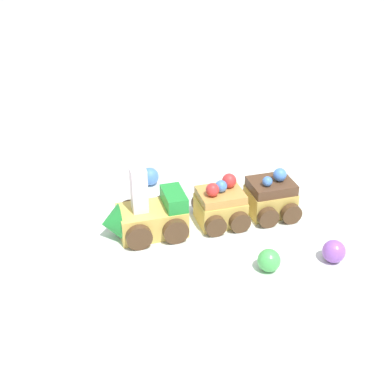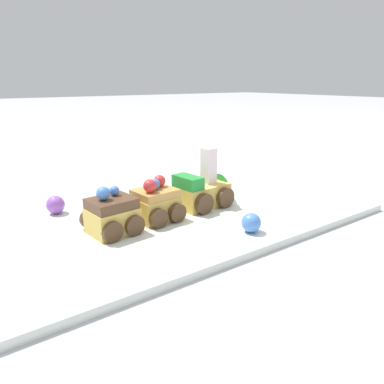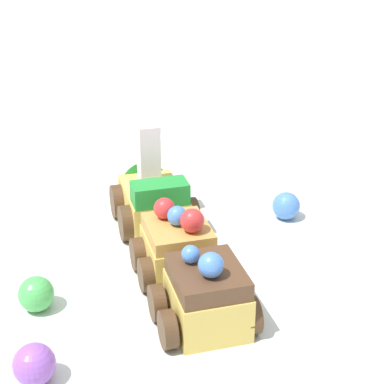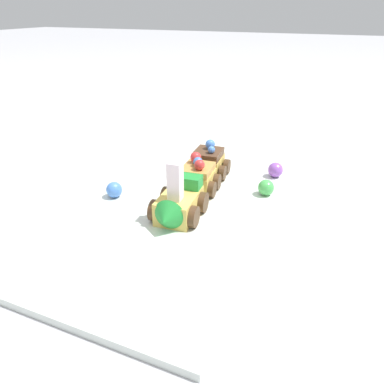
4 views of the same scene
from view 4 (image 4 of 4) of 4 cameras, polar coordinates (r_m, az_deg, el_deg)
ground_plane at (r=0.72m, az=-0.94°, el=-1.49°), size 10.00×10.00×0.00m
display_board at (r=0.72m, az=-0.94°, el=-1.07°), size 0.70×0.35×0.01m
cake_train_locomotive at (r=0.63m, az=-2.24°, el=-1.82°), size 0.13×0.09×0.11m
cake_car_caramel at (r=0.73m, az=0.87°, el=2.19°), size 0.08×0.09×0.07m
cake_car_chocolate at (r=0.80m, az=2.66°, el=4.44°), size 0.08×0.09×0.07m
gumball_purple at (r=0.82m, az=12.60°, el=3.31°), size 0.03×0.03×0.03m
gumball_blue at (r=0.73m, az=-11.78°, el=0.34°), size 0.03×0.03×0.03m
gumball_green at (r=0.73m, az=11.21°, el=0.68°), size 0.03×0.03×0.03m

